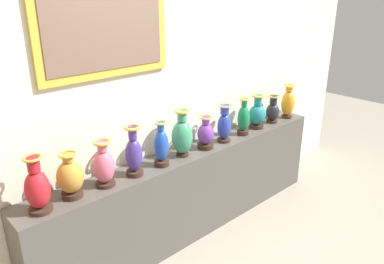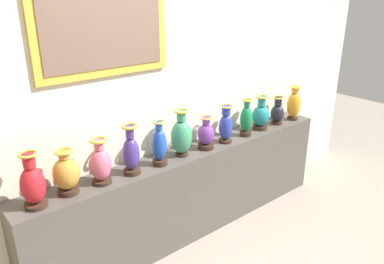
{
  "view_description": "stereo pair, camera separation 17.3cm",
  "coord_description": "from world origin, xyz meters",
  "px_view_note": "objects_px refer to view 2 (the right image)",
  "views": [
    {
      "loc": [
        -2.13,
        -2.3,
        2.25
      ],
      "look_at": [
        0.0,
        0.0,
        1.03
      ],
      "focal_mm": 35.47,
      "sensor_mm": 36.0,
      "label": 1
    },
    {
      "loc": [
        -2.0,
        -2.41,
        2.25
      ],
      "look_at": [
        0.0,
        0.0,
        1.03
      ],
      "focal_mm": 35.47,
      "sensor_mm": 36.0,
      "label": 2
    }
  ],
  "objects_px": {
    "vase_sapphire": "(160,146)",
    "vase_amber": "(294,104)",
    "vase_indigo": "(131,153)",
    "vase_crimson": "(33,184)",
    "vase_rose": "(100,164)",
    "vase_jade": "(182,136)",
    "vase_cobalt": "(226,126)",
    "vase_ochre": "(66,174)",
    "vase_teal": "(261,115)",
    "vase_violet": "(206,135)",
    "vase_onyx": "(277,112)",
    "vase_emerald": "(246,119)"
  },
  "relations": [
    {
      "from": "vase_amber",
      "to": "vase_teal",
      "type": "bearing_deg",
      "value": 176.7
    },
    {
      "from": "vase_emerald",
      "to": "vase_amber",
      "type": "relative_size",
      "value": 1.0
    },
    {
      "from": "vase_ochre",
      "to": "vase_cobalt",
      "type": "xyz_separation_m",
      "value": [
        1.54,
        -0.03,
        0.01
      ]
    },
    {
      "from": "vase_sapphire",
      "to": "vase_amber",
      "type": "bearing_deg",
      "value": -0.14
    },
    {
      "from": "vase_ochre",
      "to": "vase_onyx",
      "type": "xyz_separation_m",
      "value": [
        2.32,
        -0.02,
        -0.02
      ]
    },
    {
      "from": "vase_rose",
      "to": "vase_cobalt",
      "type": "xyz_separation_m",
      "value": [
        1.28,
        -0.02,
        0.01
      ]
    },
    {
      "from": "vase_jade",
      "to": "vase_violet",
      "type": "bearing_deg",
      "value": -4.13
    },
    {
      "from": "vase_indigo",
      "to": "vase_emerald",
      "type": "xyz_separation_m",
      "value": [
        1.3,
        -0.01,
        -0.01
      ]
    },
    {
      "from": "vase_teal",
      "to": "vase_onyx",
      "type": "distance_m",
      "value": 0.26
    },
    {
      "from": "vase_rose",
      "to": "vase_sapphire",
      "type": "xyz_separation_m",
      "value": [
        0.52,
        -0.02,
        0.01
      ]
    },
    {
      "from": "vase_ochre",
      "to": "vase_jade",
      "type": "xyz_separation_m",
      "value": [
        1.03,
        -0.01,
        0.03
      ]
    },
    {
      "from": "vase_cobalt",
      "to": "vase_teal",
      "type": "bearing_deg",
      "value": 2.43
    },
    {
      "from": "vase_crimson",
      "to": "vase_ochre",
      "type": "height_order",
      "value": "vase_crimson"
    },
    {
      "from": "vase_rose",
      "to": "vase_amber",
      "type": "height_order",
      "value": "vase_amber"
    },
    {
      "from": "vase_emerald",
      "to": "vase_amber",
      "type": "xyz_separation_m",
      "value": [
        0.76,
        -0.0,
        0.01
      ]
    },
    {
      "from": "vase_rose",
      "to": "vase_jade",
      "type": "relative_size",
      "value": 0.86
    },
    {
      "from": "vase_crimson",
      "to": "vase_cobalt",
      "type": "distance_m",
      "value": 1.78
    },
    {
      "from": "vase_sapphire",
      "to": "vase_cobalt",
      "type": "relative_size",
      "value": 1.06
    },
    {
      "from": "vase_violet",
      "to": "vase_cobalt",
      "type": "relative_size",
      "value": 0.84
    },
    {
      "from": "vase_indigo",
      "to": "vase_sapphire",
      "type": "bearing_deg",
      "value": -2.43
    },
    {
      "from": "vase_crimson",
      "to": "vase_indigo",
      "type": "xyz_separation_m",
      "value": [
        0.76,
        0.0,
        0.01
      ]
    },
    {
      "from": "vase_amber",
      "to": "vase_indigo",
      "type": "bearing_deg",
      "value": 179.56
    },
    {
      "from": "vase_ochre",
      "to": "vase_emerald",
      "type": "xyz_separation_m",
      "value": [
        1.81,
        -0.04,
        0.01
      ]
    },
    {
      "from": "vase_rose",
      "to": "vase_ochre",
      "type": "bearing_deg",
      "value": 177.04
    },
    {
      "from": "vase_violet",
      "to": "vase_teal",
      "type": "xyz_separation_m",
      "value": [
        0.77,
        0.02,
        0.02
      ]
    },
    {
      "from": "vase_sapphire",
      "to": "vase_teal",
      "type": "bearing_deg",
      "value": 1.11
    },
    {
      "from": "vase_crimson",
      "to": "vase_indigo",
      "type": "bearing_deg",
      "value": 0.35
    },
    {
      "from": "vase_indigo",
      "to": "vase_onyx",
      "type": "bearing_deg",
      "value": 0.13
    },
    {
      "from": "vase_amber",
      "to": "vase_emerald",
      "type": "bearing_deg",
      "value": 179.91
    },
    {
      "from": "vase_crimson",
      "to": "vase_ochre",
      "type": "xyz_separation_m",
      "value": [
        0.24,
        0.03,
        -0.02
      ]
    },
    {
      "from": "vase_indigo",
      "to": "vase_cobalt",
      "type": "bearing_deg",
      "value": -0.48
    },
    {
      "from": "vase_onyx",
      "to": "vase_crimson",
      "type": "bearing_deg",
      "value": -179.81
    },
    {
      "from": "vase_crimson",
      "to": "vase_emerald",
      "type": "bearing_deg",
      "value": -0.28
    },
    {
      "from": "vase_amber",
      "to": "vase_jade",
      "type": "bearing_deg",
      "value": 178.79
    },
    {
      "from": "vase_onyx",
      "to": "vase_amber",
      "type": "distance_m",
      "value": 0.26
    },
    {
      "from": "vase_teal",
      "to": "vase_cobalt",
      "type": "bearing_deg",
      "value": -177.57
    },
    {
      "from": "vase_violet",
      "to": "vase_onyx",
      "type": "xyz_separation_m",
      "value": [
        1.03,
        0.01,
        0.0
      ]
    },
    {
      "from": "vase_cobalt",
      "to": "vase_ochre",
      "type": "bearing_deg",
      "value": 178.72
    },
    {
      "from": "vase_ochre",
      "to": "vase_teal",
      "type": "height_order",
      "value": "vase_teal"
    },
    {
      "from": "vase_cobalt",
      "to": "vase_teal",
      "type": "height_order",
      "value": "vase_cobalt"
    },
    {
      "from": "vase_ochre",
      "to": "vase_cobalt",
      "type": "height_order",
      "value": "vase_cobalt"
    },
    {
      "from": "vase_crimson",
      "to": "vase_emerald",
      "type": "relative_size",
      "value": 1.06
    },
    {
      "from": "vase_indigo",
      "to": "vase_violet",
      "type": "relative_size",
      "value": 1.35
    },
    {
      "from": "vase_cobalt",
      "to": "vase_teal",
      "type": "distance_m",
      "value": 0.53
    },
    {
      "from": "vase_indigo",
      "to": "vase_amber",
      "type": "bearing_deg",
      "value": -0.44
    },
    {
      "from": "vase_jade",
      "to": "vase_cobalt",
      "type": "xyz_separation_m",
      "value": [
        0.51,
        -0.03,
        -0.02
      ]
    },
    {
      "from": "vase_ochre",
      "to": "vase_teal",
      "type": "relative_size",
      "value": 0.94
    },
    {
      "from": "vase_jade",
      "to": "vase_amber",
      "type": "distance_m",
      "value": 1.55
    },
    {
      "from": "vase_jade",
      "to": "vase_emerald",
      "type": "height_order",
      "value": "vase_jade"
    },
    {
      "from": "vase_jade",
      "to": "vase_teal",
      "type": "distance_m",
      "value": 1.03
    }
  ]
}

